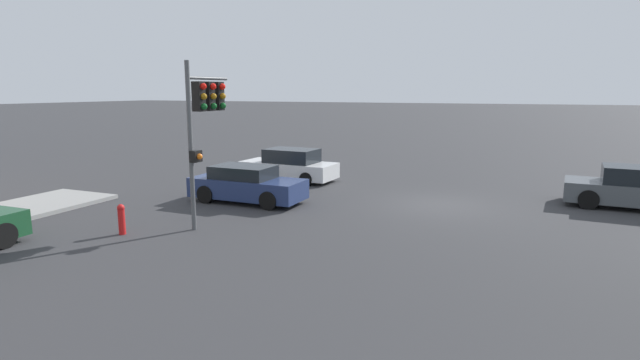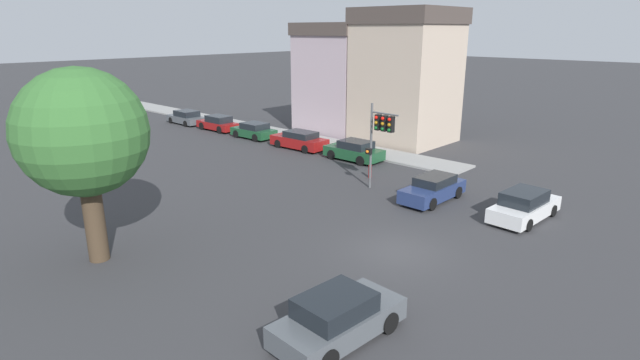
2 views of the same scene
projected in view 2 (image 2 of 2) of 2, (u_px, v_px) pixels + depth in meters
The scene contains 14 objects.
ground_plane at pixel (398, 251), 21.49m from camera, with size 300.00×300.00×0.00m, color #333335.
sidewalk_strip at pixel (205, 118), 52.97m from camera, with size 3.05×60.00×0.15m.
rowhouse_backdrop at pixel (375, 77), 43.30m from camera, with size 7.54×13.89×10.81m.
street_tree at pixel (82, 134), 19.20m from camera, with size 5.02×5.02×7.87m.
traffic_signal at pixel (380, 130), 28.53m from camera, with size 0.55×2.07×5.10m.
crossing_car_0 at pixel (433, 189), 27.65m from camera, with size 4.42×1.87×1.40m.
crossing_car_1 at pixel (338, 318), 15.23m from camera, with size 4.46×2.20×1.53m.
crossing_car_2 at pixel (524, 206), 24.91m from camera, with size 4.63×2.12×1.51m.
parked_car_0 at pixel (354, 151), 36.17m from camera, with size 2.09×4.35×1.47m.
parked_car_1 at pixel (299, 140), 39.71m from camera, with size 2.12×4.85×1.42m.
parked_car_2 at pixel (254, 131), 43.56m from camera, with size 2.13×4.12×1.36m.
parked_car_3 at pixel (218, 123), 46.89m from camera, with size 1.93×4.47×1.40m.
parked_car_4 at pixel (186, 118), 50.14m from camera, with size 2.08×4.47×1.35m.
fire_hydrant at pixel (370, 171), 31.91m from camera, with size 0.22×0.22×0.92m.
Camera 2 is at (-16.68, -10.96, 9.18)m, focal length 28.00 mm.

